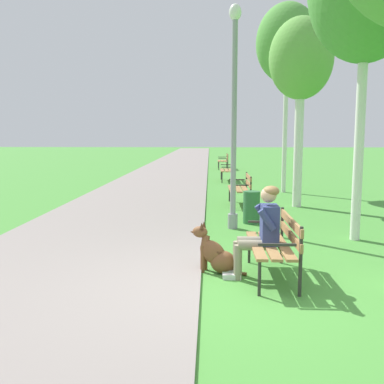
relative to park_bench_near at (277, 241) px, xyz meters
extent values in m
plane|color=#478E38|center=(-0.62, -0.55, -0.51)|extent=(120.00, 120.00, 0.00)
cube|color=gray|center=(-2.92, 23.45, -0.49)|extent=(3.82, 60.00, 0.04)
cube|color=olive|center=(-0.27, 0.00, -0.06)|extent=(0.14, 1.50, 0.04)
cube|color=olive|center=(-0.10, 0.00, -0.06)|extent=(0.14, 1.50, 0.04)
cube|color=olive|center=(0.08, 0.00, -0.06)|extent=(0.14, 1.50, 0.04)
cube|color=olive|center=(0.18, 0.00, 0.08)|extent=(0.04, 1.50, 0.11)
cube|color=olive|center=(0.18, 0.00, 0.26)|extent=(0.04, 1.50, 0.11)
cylinder|color=#2D2B28|center=(-0.30, 0.69, -0.29)|extent=(0.04, 0.04, 0.45)
cylinder|color=#2D2B28|center=(0.18, 0.69, -0.09)|extent=(0.04, 0.04, 0.85)
cube|color=#2D2B28|center=(-0.10, 0.69, 0.12)|extent=(0.45, 0.04, 0.03)
cylinder|color=#2D2B28|center=(-0.30, -0.69, -0.29)|extent=(0.04, 0.04, 0.45)
cylinder|color=#2D2B28|center=(0.18, -0.69, -0.09)|extent=(0.04, 0.04, 0.85)
cube|color=#2D2B28|center=(-0.10, -0.69, 0.12)|extent=(0.45, 0.04, 0.03)
cube|color=olive|center=(-0.30, 6.15, -0.06)|extent=(0.14, 1.50, 0.04)
cube|color=olive|center=(-0.13, 6.15, -0.06)|extent=(0.14, 1.50, 0.04)
cube|color=olive|center=(0.05, 6.15, -0.06)|extent=(0.14, 1.50, 0.04)
cube|color=olive|center=(0.15, 6.15, 0.08)|extent=(0.04, 1.50, 0.11)
cube|color=olive|center=(0.15, 6.15, 0.26)|extent=(0.04, 1.50, 0.11)
cylinder|color=#2D2B28|center=(-0.33, 6.84, -0.29)|extent=(0.04, 0.04, 0.45)
cylinder|color=#2D2B28|center=(0.15, 6.84, -0.09)|extent=(0.04, 0.04, 0.85)
cube|color=#2D2B28|center=(-0.13, 6.84, 0.12)|extent=(0.45, 0.04, 0.03)
cylinder|color=#2D2B28|center=(-0.33, 5.46, -0.29)|extent=(0.04, 0.04, 0.45)
cylinder|color=#2D2B28|center=(0.15, 5.46, -0.09)|extent=(0.04, 0.04, 0.85)
cube|color=#2D2B28|center=(-0.13, 5.46, 0.12)|extent=(0.45, 0.04, 0.03)
cube|color=olive|center=(-0.39, 12.34, -0.06)|extent=(0.14, 1.50, 0.04)
cube|color=olive|center=(-0.21, 12.34, -0.06)|extent=(0.14, 1.50, 0.04)
cube|color=olive|center=(-0.04, 12.34, -0.06)|extent=(0.14, 1.50, 0.04)
cube|color=olive|center=(0.07, 12.34, 0.08)|extent=(0.04, 1.50, 0.11)
cube|color=olive|center=(0.07, 12.34, 0.26)|extent=(0.04, 1.50, 0.11)
cylinder|color=#2D2B28|center=(-0.41, 13.03, -0.29)|extent=(0.04, 0.04, 0.45)
cylinder|color=#2D2B28|center=(0.07, 13.03, -0.09)|extent=(0.04, 0.04, 0.85)
cube|color=#2D2B28|center=(-0.21, 13.03, 0.12)|extent=(0.45, 0.04, 0.03)
cylinder|color=#2D2B28|center=(-0.41, 11.65, -0.29)|extent=(0.04, 0.04, 0.45)
cylinder|color=#2D2B28|center=(0.07, 11.65, -0.09)|extent=(0.04, 0.04, 0.85)
cube|color=#2D2B28|center=(-0.21, 11.65, 0.12)|extent=(0.45, 0.04, 0.03)
cube|color=olive|center=(-0.39, 18.67, -0.06)|extent=(0.14, 1.50, 0.04)
cube|color=olive|center=(-0.21, 18.67, -0.06)|extent=(0.14, 1.50, 0.04)
cube|color=olive|center=(-0.04, 18.67, -0.06)|extent=(0.14, 1.50, 0.04)
cube|color=olive|center=(0.07, 18.67, 0.08)|extent=(0.04, 1.50, 0.11)
cube|color=olive|center=(0.07, 18.67, 0.26)|extent=(0.04, 1.50, 0.11)
cylinder|color=#2D2B28|center=(-0.41, 19.36, -0.29)|extent=(0.04, 0.04, 0.45)
cylinder|color=#2D2B28|center=(0.07, 19.36, -0.09)|extent=(0.04, 0.04, 0.85)
cube|color=#2D2B28|center=(-0.21, 19.36, 0.12)|extent=(0.45, 0.04, 0.03)
cylinder|color=#2D2B28|center=(-0.41, 17.98, -0.29)|extent=(0.04, 0.04, 0.45)
cylinder|color=#2D2B28|center=(0.07, 17.98, -0.09)|extent=(0.04, 0.04, 0.85)
cube|color=#2D2B28|center=(-0.21, 17.98, 0.12)|extent=(0.45, 0.04, 0.03)
cylinder|color=gray|center=(-0.31, 0.11, -0.04)|extent=(0.42, 0.14, 0.14)
cylinder|color=gray|center=(-0.52, 0.11, -0.28)|extent=(0.11, 0.11, 0.47)
cube|color=silver|center=(-0.60, 0.11, -0.48)|extent=(0.24, 0.09, 0.07)
cylinder|color=gray|center=(-0.31, -0.09, -0.04)|extent=(0.42, 0.14, 0.14)
cylinder|color=gray|center=(-0.52, -0.09, -0.28)|extent=(0.11, 0.11, 0.47)
cube|color=silver|center=(-0.60, -0.09, -0.48)|extent=(0.24, 0.09, 0.07)
cube|color=navy|center=(-0.10, 0.01, 0.22)|extent=(0.22, 0.36, 0.52)
cylinder|color=navy|center=(-0.16, 0.21, 0.32)|extent=(0.25, 0.09, 0.30)
cylinder|color=navy|center=(-0.16, -0.19, 0.32)|extent=(0.25, 0.09, 0.30)
sphere|color=tan|center=(-0.12, 0.01, 0.62)|extent=(0.21, 0.21, 0.21)
ellipsoid|color=olive|center=(-0.09, 0.01, 0.67)|extent=(0.22, 0.23, 0.14)
ellipsoid|color=brown|center=(-0.71, 0.17, -0.35)|extent=(0.43, 0.38, 0.32)
ellipsoid|color=brown|center=(-0.85, 0.22, -0.23)|extent=(0.54, 0.37, 0.48)
ellipsoid|color=#4C2D19|center=(-0.80, 0.20, -0.19)|extent=(0.40, 0.29, 0.27)
cylinder|color=brown|center=(-0.95, 0.32, -0.32)|extent=(0.06, 0.06, 0.38)
cylinder|color=brown|center=(-0.99, 0.20, -0.32)|extent=(0.06, 0.06, 0.38)
cylinder|color=brown|center=(-0.95, 0.25, -0.08)|extent=(0.16, 0.19, 0.19)
ellipsoid|color=brown|center=(-1.03, 0.28, 0.05)|extent=(0.25, 0.20, 0.16)
cone|color=#4C2D19|center=(-1.12, 0.31, 0.04)|extent=(0.12, 0.12, 0.09)
cone|color=#4C2D19|center=(-0.98, 0.31, 0.15)|extent=(0.06, 0.06, 0.09)
cone|color=#4C2D19|center=(-1.01, 0.22, 0.15)|extent=(0.06, 0.06, 0.09)
cylinder|color=brown|center=(-0.52, 0.11, -0.49)|extent=(0.28, 0.13, 0.04)
cylinder|color=gray|center=(-0.42, 3.15, -0.36)|extent=(0.20, 0.20, 0.30)
cylinder|color=gray|center=(-0.42, 3.15, 1.56)|extent=(0.11, 0.11, 4.14)
ellipsoid|color=silver|center=(-0.42, 3.15, 3.75)|extent=(0.24, 0.24, 0.32)
cylinder|color=silver|center=(1.77, 2.26, 1.32)|extent=(0.17, 0.17, 3.66)
cylinder|color=silver|center=(1.43, 5.99, 1.10)|extent=(0.23, 0.23, 3.22)
ellipsoid|color=#66A847|center=(1.43, 5.99, 3.34)|extent=(1.64, 1.62, 2.09)
cylinder|color=silver|center=(1.56, 8.94, 1.52)|extent=(0.15, 0.15, 4.06)
ellipsoid|color=#569E42|center=(1.56, 8.94, 4.30)|extent=(1.99, 1.90, 2.51)
cylinder|color=#2D6638|center=(0.01, 3.69, -0.16)|extent=(0.36, 0.36, 0.70)
camera|label=1|loc=(-0.90, -5.83, 1.41)|focal=41.55mm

